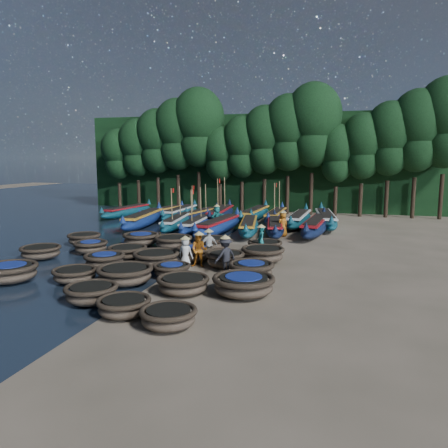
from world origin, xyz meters
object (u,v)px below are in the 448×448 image
(long_boat_17, at_px, (326,219))
(coracle_20, at_px, (84,239))
(coracle_13, at_px, (172,270))
(coracle_21, at_px, (141,239))
(coracle_6, at_px, (75,274))
(long_boat_9, at_px, (127,211))
(coracle_9, at_px, (244,284))
(coracle_19, at_px, (263,254))
(fisherman_1, at_px, (261,239))
(coracle_15, at_px, (91,247))
(long_boat_3, at_px, (176,222))
(fisherman_5, at_px, (217,217))
(coracle_10, at_px, (41,252))
(coracle_23, at_px, (211,243))
(long_boat_5, at_px, (219,226))
(long_boat_12, at_px, (199,214))
(coracle_3, at_px, (124,306))
(coracle_8, at_px, (183,284))
(fisherman_6, at_px, (283,223))
(coracle_4, at_px, (168,317))
(long_boat_6, at_px, (249,226))
(fisherman_4, at_px, (209,244))
(long_boat_15, at_px, (276,216))
(coracle_14, at_px, (251,270))
(coracle_5, at_px, (10,272))
(coracle_7, at_px, (125,274))
(long_boat_8, at_px, (316,226))
(long_boat_7, at_px, (275,227))
(long_boat_14, at_px, (254,214))
(coracle_2, at_px, (91,293))
(coracle_22, at_px, (173,242))
(coracle_17, at_px, (195,253))
(coracle_16, at_px, (127,252))
(coracle_18, at_px, (225,259))
(coracle_24, at_px, (265,246))
(long_boat_2, at_px, (143,219))
(fisherman_2, at_px, (199,249))
(fisherman_0, at_px, (185,252))
(fisherman_3, at_px, (225,255))
(coracle_12, at_px, (156,258))
(coracle_11, at_px, (105,260))

(long_boat_17, bearing_deg, coracle_20, -148.34)
(coracle_13, bearing_deg, coracle_21, 126.63)
(coracle_6, bearing_deg, long_boat_9, 112.13)
(coracle_9, xyz_separation_m, long_boat_17, (2.27, 19.21, 0.14))
(coracle_19, xyz_separation_m, fisherman_1, (-0.39, 1.50, 0.48))
(coracle_15, bearing_deg, coracle_19, 3.14)
(long_boat_3, relative_size, fisherman_5, 3.83)
(coracle_20, height_order, fisherman_5, fisherman_5)
(coracle_10, relative_size, coracle_23, 1.26)
(long_boat_5, distance_m, long_boat_12, 7.32)
(coracle_3, bearing_deg, coracle_8, 70.44)
(coracle_9, distance_m, fisherman_6, 13.81)
(coracle_21, height_order, fisherman_1, fisherman_1)
(coracle_4, xyz_separation_m, coracle_13, (-2.25, 5.70, -0.02))
(long_boat_6, relative_size, fisherman_4, 4.40)
(long_boat_6, relative_size, long_boat_15, 0.99)
(coracle_4, distance_m, long_boat_3, 20.13)
(coracle_9, height_order, coracle_14, coracle_9)
(coracle_4, bearing_deg, fisherman_5, 102.26)
(fisherman_5, bearing_deg, coracle_5, -173.95)
(coracle_5, xyz_separation_m, coracle_7, (5.10, 1.08, -0.01))
(coracle_21, height_order, long_boat_8, long_boat_8)
(long_boat_5, relative_size, long_boat_7, 1.12)
(coracle_10, distance_m, long_boat_5, 12.63)
(long_boat_14, bearing_deg, coracle_13, -86.06)
(coracle_2, relative_size, coracle_7, 0.82)
(coracle_10, xyz_separation_m, long_boat_7, (11.10, 11.37, 0.12))
(coracle_22, height_order, long_boat_15, long_boat_15)
(coracle_17, bearing_deg, coracle_16, -171.23)
(long_boat_5, bearing_deg, coracle_18, -66.44)
(coracle_21, height_order, long_boat_3, long_boat_3)
(coracle_24, relative_size, long_boat_17, 0.25)
(coracle_13, distance_m, coracle_18, 3.12)
(long_boat_6, relative_size, fisherman_5, 4.00)
(coracle_7, height_order, coracle_24, coracle_7)
(long_boat_2, distance_m, long_boat_14, 9.81)
(coracle_16, bearing_deg, coracle_23, 44.56)
(coracle_18, xyz_separation_m, fisherman_2, (-1.28, -0.27, 0.47))
(fisherman_5, bearing_deg, coracle_17, -148.33)
(long_boat_9, xyz_separation_m, fisherman_0, (12.16, -16.69, 0.31))
(long_boat_7, xyz_separation_m, long_boat_14, (-2.84, 6.34, 0.05))
(coracle_18, bearing_deg, coracle_5, -148.72)
(fisherman_4, bearing_deg, coracle_3, -130.83)
(coracle_18, xyz_separation_m, long_boat_7, (0.85, 10.42, 0.08))
(long_boat_3, xyz_separation_m, long_boat_9, (-7.10, 5.50, 0.01))
(coracle_22, xyz_separation_m, long_boat_15, (4.21, 12.93, 0.10))
(coracle_21, bearing_deg, long_boat_6, 48.27)
(fisherman_3, bearing_deg, long_boat_2, -103.21)
(coracle_12, height_order, fisherman_5, fisherman_5)
(coracle_7, bearing_deg, coracle_11, 137.50)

